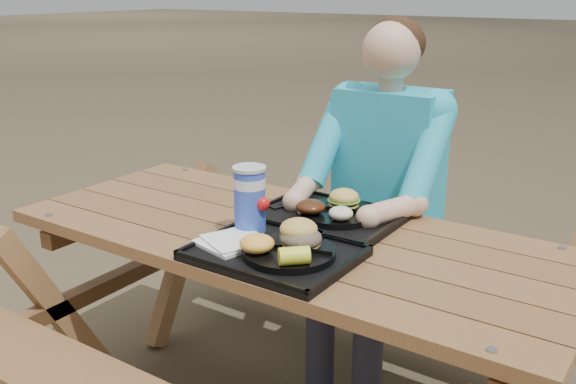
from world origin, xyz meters
The scene contains 17 objects.
picnic_table centered at (0.00, 0.00, 0.38)m, with size 1.80×1.49×0.75m, color #999999, non-canonical shape.
tray_near centered at (0.08, -0.19, 0.76)m, with size 0.45×0.35×0.02m, color black.
tray_far centered at (0.06, 0.15, 0.76)m, with size 0.45×0.35×0.02m, color black.
plate_near centered at (0.14, -0.20, 0.78)m, with size 0.26×0.26×0.02m, color black.
plate_far centered at (0.09, 0.16, 0.78)m, with size 0.26×0.26×0.02m, color black.
napkin_stack centered at (-0.05, -0.22, 0.78)m, with size 0.17×0.17×0.02m, color white.
soda_cup centered at (-0.07, -0.11, 0.87)m, with size 0.10×0.10×0.20m, color #1738B2.
condiment_bbq centered at (0.09, -0.06, 0.78)m, with size 0.05×0.05×0.03m, color black.
condiment_mustard centered at (0.14, -0.06, 0.79)m, with size 0.05×0.05×0.03m, color yellow.
sandwich centered at (0.15, -0.16, 0.85)m, with size 0.11×0.11×0.12m, color gold, non-canonical shape.
mac_cheese centered at (0.07, -0.26, 0.81)m, with size 0.10×0.10×0.05m, color yellow.
corn_cob centered at (0.20, -0.27, 0.81)m, with size 0.08×0.08×0.05m, color #F9FB35, non-canonical shape.
cutlery_far centered at (-0.11, 0.16, 0.77)m, with size 0.02×0.14×0.01m, color black.
burger centered at (0.08, 0.21, 0.84)m, with size 0.10×0.10×0.09m, color #E3B650, non-canonical shape.
baked_beans centered at (0.03, 0.09, 0.81)m, with size 0.10×0.10×0.04m, color #47210E.
potato_salad centered at (0.14, 0.09, 0.81)m, with size 0.08×0.08×0.04m, color #EBE6C7.
diner centered at (0.07, 0.56, 0.64)m, with size 0.48×0.84×1.28m, color teal, non-canonical shape.
Camera 1 is at (1.06, -1.57, 1.49)m, focal length 40.00 mm.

